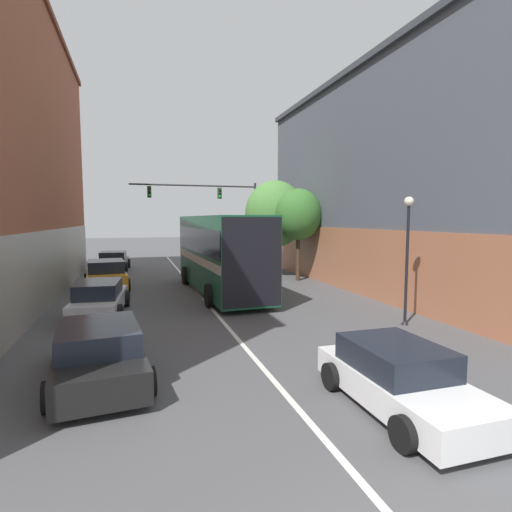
# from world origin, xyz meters

# --- Properties ---
(lane_center_line) EXTENTS (0.14, 43.02, 0.01)m
(lane_center_line) POSITION_xyz_m (0.00, 15.51, 0.00)
(lane_center_line) COLOR silver
(lane_center_line) RESTS_ON ground_plane
(building_right_storefront) EXTENTS (10.09, 21.78, 11.16)m
(building_right_storefront) POSITION_xyz_m (12.32, 15.66, 5.70)
(building_right_storefront) COLOR #4C515B
(building_right_storefront) RESTS_ON ground_plane
(bus) EXTENTS (3.07, 10.10, 3.82)m
(bus) POSITION_xyz_m (1.09, 17.13, 2.13)
(bus) COLOR #145133
(bus) RESTS_ON ground_plane
(hatchback_foreground) EXTENTS (1.96, 3.91, 1.24)m
(hatchback_foreground) POSITION_xyz_m (1.91, 4.10, 0.59)
(hatchback_foreground) COLOR silver
(hatchback_foreground) RESTS_ON ground_plane
(parked_car_left_near) EXTENTS (2.14, 4.58, 1.33)m
(parked_car_left_near) POSITION_xyz_m (-4.29, 13.81, 0.64)
(parked_car_left_near) COLOR silver
(parked_car_left_near) RESTS_ON ground_plane
(parked_car_left_mid) EXTENTS (2.50, 4.48, 1.52)m
(parked_car_left_mid) POSITION_xyz_m (-4.45, 20.03, 0.72)
(parked_car_left_mid) COLOR orange
(parked_car_left_mid) RESTS_ON ground_plane
(parked_car_left_far) EXTENTS (2.27, 4.03, 1.36)m
(parked_car_left_far) POSITION_xyz_m (-4.45, 27.96, 0.66)
(parked_car_left_far) COLOR slate
(parked_car_left_far) RESTS_ON ground_plane
(parked_car_left_distant) EXTENTS (2.42, 4.55, 1.33)m
(parked_car_left_distant) POSITION_xyz_m (-3.79, 7.25, 0.64)
(parked_car_left_distant) COLOR black
(parked_car_left_distant) RESTS_ON ground_plane
(traffic_signal_gantry) EXTENTS (9.23, 0.36, 6.39)m
(traffic_signal_gantry) POSITION_xyz_m (3.08, 27.01, 4.69)
(traffic_signal_gantry) COLOR #333338
(traffic_signal_gantry) RESTS_ON ground_plane
(street_lamp) EXTENTS (0.32, 0.32, 4.43)m
(street_lamp) POSITION_xyz_m (5.99, 9.28, 2.60)
(street_lamp) COLOR black
(street_lamp) RESTS_ON ground_plane
(street_tree_near) EXTENTS (2.76, 2.48, 5.46)m
(street_tree_near) POSITION_xyz_m (6.34, 19.66, 3.92)
(street_tree_near) COLOR #3D2D1E
(street_tree_near) RESTS_ON ground_plane
(street_tree_far) EXTENTS (3.84, 3.46, 6.10)m
(street_tree_far) POSITION_xyz_m (5.62, 21.72, 3.98)
(street_tree_far) COLOR #4C3823
(street_tree_far) RESTS_ON ground_plane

